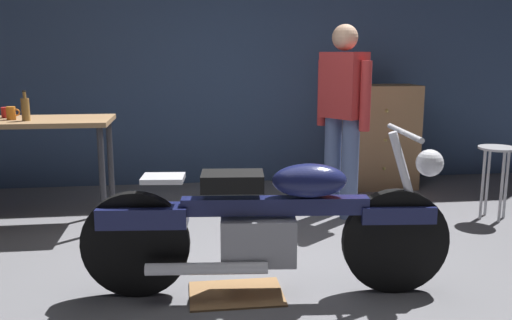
{
  "coord_description": "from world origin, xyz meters",
  "views": [
    {
      "loc": [
        -0.54,
        -3.21,
        1.43
      ],
      "look_at": [
        -0.02,
        0.7,
        0.65
      ],
      "focal_mm": 38.04,
      "sensor_mm": 36.0,
      "label": 1
    }
  ],
  "objects_px": {
    "person_standing": "(343,113)",
    "shop_stool": "(496,163)",
    "bottle": "(25,109)",
    "motorcycle": "(269,222)",
    "wooden_dresser": "(378,137)",
    "mug_red_diner": "(7,112)",
    "mug_orange_travel": "(11,113)"
  },
  "relations": [
    {
      "from": "mug_orange_travel",
      "to": "motorcycle",
      "type": "bearing_deg",
      "value": -39.86
    },
    {
      "from": "bottle",
      "to": "person_standing",
      "type": "bearing_deg",
      "value": 0.67
    },
    {
      "from": "shop_stool",
      "to": "mug_red_diner",
      "type": "height_order",
      "value": "mug_red_diner"
    },
    {
      "from": "person_standing",
      "to": "shop_stool",
      "type": "distance_m",
      "value": 1.39
    },
    {
      "from": "motorcycle",
      "to": "wooden_dresser",
      "type": "relative_size",
      "value": 1.99
    },
    {
      "from": "shop_stool",
      "to": "person_standing",
      "type": "bearing_deg",
      "value": 168.19
    },
    {
      "from": "person_standing",
      "to": "mug_red_diner",
      "type": "distance_m",
      "value": 2.84
    },
    {
      "from": "person_standing",
      "to": "shop_stool",
      "type": "bearing_deg",
      "value": -134.48
    },
    {
      "from": "mug_red_diner",
      "to": "shop_stool",
      "type": "bearing_deg",
      "value": -6.69
    },
    {
      "from": "shop_stool",
      "to": "wooden_dresser",
      "type": "distance_m",
      "value": 1.39
    },
    {
      "from": "wooden_dresser",
      "to": "motorcycle",
      "type": "bearing_deg",
      "value": -122.21
    },
    {
      "from": "motorcycle",
      "to": "bottle",
      "type": "distance_m",
      "value": 2.34
    },
    {
      "from": "person_standing",
      "to": "mug_orange_travel",
      "type": "xyz_separation_m",
      "value": [
        -2.75,
        0.06,
        0.03
      ]
    },
    {
      "from": "shop_stool",
      "to": "bottle",
      "type": "distance_m",
      "value": 3.95
    },
    {
      "from": "motorcycle",
      "to": "person_standing",
      "type": "distance_m",
      "value": 1.8
    },
    {
      "from": "wooden_dresser",
      "to": "mug_orange_travel",
      "type": "bearing_deg",
      "value": -164.99
    },
    {
      "from": "wooden_dresser",
      "to": "shop_stool",
      "type": "bearing_deg",
      "value": -63.99
    },
    {
      "from": "motorcycle",
      "to": "mug_orange_travel",
      "type": "bearing_deg",
      "value": 145.66
    },
    {
      "from": "wooden_dresser",
      "to": "bottle",
      "type": "height_order",
      "value": "bottle"
    },
    {
      "from": "mug_orange_travel",
      "to": "mug_red_diner",
      "type": "bearing_deg",
      "value": 118.52
    },
    {
      "from": "wooden_dresser",
      "to": "mug_red_diner",
      "type": "height_order",
      "value": "wooden_dresser"
    },
    {
      "from": "person_standing",
      "to": "mug_red_diner",
      "type": "height_order",
      "value": "person_standing"
    },
    {
      "from": "bottle",
      "to": "mug_red_diner",
      "type": "bearing_deg",
      "value": 132.17
    },
    {
      "from": "person_standing",
      "to": "bottle",
      "type": "height_order",
      "value": "person_standing"
    },
    {
      "from": "shop_stool",
      "to": "mug_orange_travel",
      "type": "relative_size",
      "value": 5.95
    },
    {
      "from": "person_standing",
      "to": "shop_stool",
      "type": "height_order",
      "value": "person_standing"
    },
    {
      "from": "wooden_dresser",
      "to": "mug_red_diner",
      "type": "relative_size",
      "value": 9.94
    },
    {
      "from": "wooden_dresser",
      "to": "mug_red_diner",
      "type": "xyz_separation_m",
      "value": [
        -3.52,
        -0.77,
        0.39
      ]
    },
    {
      "from": "wooden_dresser",
      "to": "mug_red_diner",
      "type": "bearing_deg",
      "value": -167.71
    },
    {
      "from": "person_standing",
      "to": "wooden_dresser",
      "type": "relative_size",
      "value": 1.52
    },
    {
      "from": "wooden_dresser",
      "to": "mug_orange_travel",
      "type": "distance_m",
      "value": 3.58
    },
    {
      "from": "wooden_dresser",
      "to": "bottle",
      "type": "xyz_separation_m",
      "value": [
        -3.3,
        -1.01,
        0.45
      ]
    }
  ]
}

